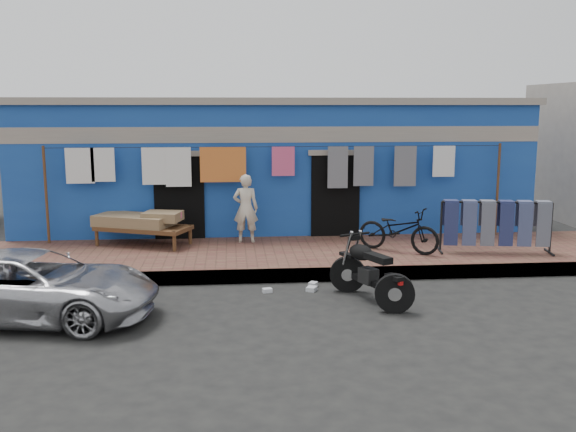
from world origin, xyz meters
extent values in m
plane|color=black|center=(0.00, 0.00, 0.00)|extent=(80.00, 80.00, 0.00)
cube|color=brown|center=(0.00, 3.00, 0.12)|extent=(28.00, 3.00, 0.25)
cube|color=gray|center=(0.00, 1.55, 0.12)|extent=(28.00, 0.10, 0.25)
cube|color=#194197|center=(0.00, 7.00, 1.60)|extent=(12.00, 5.00, 3.20)
cube|color=#9E9384|center=(0.00, 4.56, 2.55)|extent=(12.00, 0.14, 0.35)
cube|color=#9E9384|center=(0.00, 7.00, 3.28)|extent=(12.20, 5.20, 0.16)
cube|color=black|center=(-2.20, 4.48, 1.05)|extent=(1.10, 0.10, 2.10)
cube|color=black|center=(1.30, 4.48, 1.05)|extent=(1.10, 0.10, 2.10)
cylinder|color=brown|center=(-5.00, 4.25, 1.30)|extent=(0.06, 0.06, 2.10)
cylinder|color=brown|center=(5.00, 4.25, 1.30)|extent=(0.06, 0.06, 2.10)
cylinder|color=black|center=(0.00, 4.25, 2.30)|extent=(10.00, 0.01, 0.01)
cube|color=silver|center=(-4.26, 4.25, 1.92)|extent=(0.60, 0.02, 0.76)
cube|color=silver|center=(-3.78, 4.25, 1.94)|extent=(0.50, 0.02, 0.73)
cube|color=silver|center=(-2.71, 4.25, 1.90)|extent=(0.50, 0.02, 0.80)
cube|color=silver|center=(-2.18, 4.25, 1.87)|extent=(0.55, 0.02, 0.85)
cube|color=#CC4C26|center=(-1.22, 4.25, 1.92)|extent=(1.00, 0.02, 0.76)
cube|color=#D14C78|center=(0.10, 4.25, 1.98)|extent=(0.50, 0.02, 0.64)
cube|color=slate|center=(1.31, 4.25, 1.84)|extent=(0.45, 0.02, 0.93)
cube|color=slate|center=(1.89, 4.25, 1.86)|extent=(0.45, 0.02, 0.88)
cube|color=slate|center=(2.83, 4.25, 1.85)|extent=(0.50, 0.02, 0.90)
cube|color=silver|center=(3.72, 4.25, 1.95)|extent=(0.50, 0.02, 0.69)
imported|color=#B9B9BE|center=(-4.04, -0.17, 0.53)|extent=(4.02, 2.31, 1.07)
imported|color=beige|center=(-0.74, 3.97, 0.99)|extent=(0.56, 0.40, 1.49)
imported|color=black|center=(2.32, 2.75, 0.80)|extent=(1.73, 1.50, 1.10)
cube|color=silver|center=(-0.46, 0.93, 0.03)|extent=(0.18, 0.15, 0.07)
cube|color=silver|center=(0.38, 1.20, 0.04)|extent=(0.19, 0.21, 0.08)
cube|color=silver|center=(0.32, 0.95, 0.04)|extent=(0.22, 0.24, 0.08)
camera|label=1|loc=(-1.06, -9.75, 3.18)|focal=40.00mm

